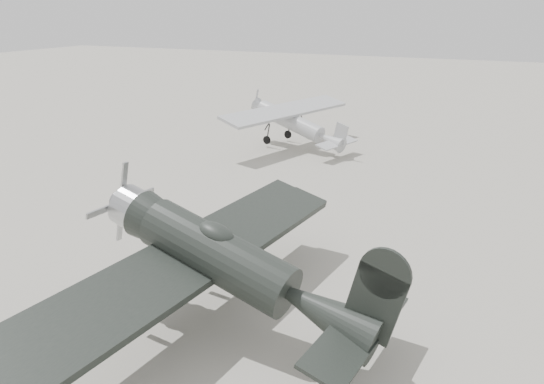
{
  "coord_description": "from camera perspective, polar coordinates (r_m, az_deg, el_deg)",
  "views": [
    {
      "loc": [
        9.84,
        -15.07,
        8.47
      ],
      "look_at": [
        1.71,
        2.95,
        1.5
      ],
      "focal_mm": 35.0,
      "sensor_mm": 36.0,
      "label": 1
    }
  ],
  "objects": [
    {
      "name": "ground",
      "position": [
        19.89,
        -8.06,
        -5.98
      ],
      "size": [
        160.0,
        160.0,
        0.0
      ],
      "primitive_type": "plane",
      "color": "gray",
      "rests_on": "ground"
    },
    {
      "name": "lowwing_monoplane",
      "position": [
        14.08,
        -4.45,
        -7.68
      ],
      "size": [
        8.72,
        12.18,
        3.92
      ],
      "rotation": [
        0.0,
        0.24,
        -0.13
      ],
      "color": "black",
      "rests_on": "ground"
    },
    {
      "name": "highwing_monoplane",
      "position": [
        33.15,
        2.35,
        7.85
      ],
      "size": [
        7.39,
        10.25,
        2.92
      ],
      "rotation": [
        0.0,
        0.23,
        -0.31
      ],
      "color": "#9FA0A4",
      "rests_on": "ground"
    }
  ]
}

